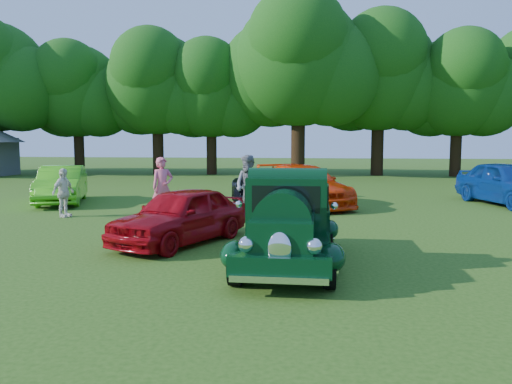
# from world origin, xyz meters

# --- Properties ---
(ground) EXTENTS (120.00, 120.00, 0.00)m
(ground) POSITION_xyz_m (0.00, 0.00, 0.00)
(ground) COLOR #264B11
(ground) RESTS_ON ground
(hero_pickup) EXTENTS (2.05, 4.40, 1.72)m
(hero_pickup) POSITION_xyz_m (0.74, -0.76, 0.75)
(hero_pickup) COLOR black
(hero_pickup) RESTS_ON ground
(red_convertible) EXTENTS (2.95, 4.15, 1.31)m
(red_convertible) POSITION_xyz_m (-1.88, 0.98, 0.66)
(red_convertible) COLOR #9A060E
(red_convertible) RESTS_ON ground
(back_car_lime) EXTENTS (2.99, 4.60, 1.43)m
(back_car_lime) POSITION_xyz_m (-8.51, 7.71, 0.72)
(back_car_lime) COLOR #40B317
(back_car_lime) RESTS_ON ground
(back_car_black) EXTENTS (2.77, 4.58, 1.19)m
(back_car_black) POSITION_xyz_m (-0.93, 8.13, 0.59)
(back_car_black) COLOR black
(back_car_black) RESTS_ON ground
(back_car_orange) EXTENTS (4.28, 5.52, 1.49)m
(back_car_orange) POSITION_xyz_m (0.72, 8.18, 0.75)
(back_car_orange) COLOR #EE3608
(back_car_orange) RESTS_ON ground
(back_car_blue) EXTENTS (3.11, 5.16, 1.64)m
(back_car_blue) POSITION_xyz_m (8.29, 9.34, 0.82)
(back_car_blue) COLOR navy
(back_car_blue) RESTS_ON ground
(spectator_pink) EXTENTS (0.82, 0.77, 1.88)m
(spectator_pink) POSITION_xyz_m (-3.57, 4.86, 0.94)
(spectator_pink) COLOR #DF5B7A
(spectator_pink) RESTS_ON ground
(spectator_grey) EXTENTS (1.19, 1.12, 1.95)m
(spectator_grey) POSITION_xyz_m (-0.89, 5.18, 0.98)
(spectator_grey) COLOR gray
(spectator_grey) RESTS_ON ground
(spectator_white) EXTENTS (0.56, 0.96, 1.54)m
(spectator_white) POSITION_xyz_m (-6.65, 4.41, 0.77)
(spectator_white) COLOR silver
(spectator_white) RESTS_ON ground
(tree_line) EXTENTS (62.73, 10.23, 11.71)m
(tree_line) POSITION_xyz_m (-0.47, 24.05, 6.64)
(tree_line) COLOR black
(tree_line) RESTS_ON ground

